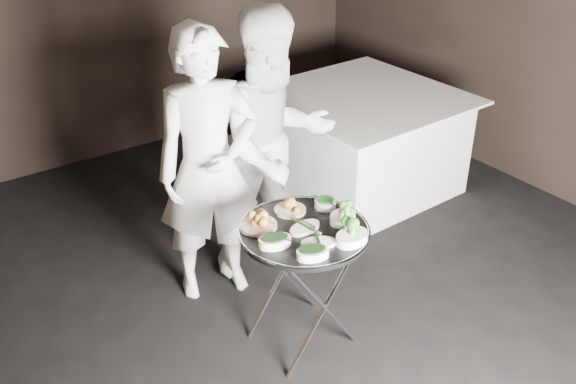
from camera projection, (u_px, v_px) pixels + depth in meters
tray_stand at (303, 281)px, 3.67m from camera, size 0.52×0.44×0.77m
serving_tray at (304, 231)px, 3.50m from camera, size 0.73×0.73×0.04m
potato_plate_a at (258, 222)px, 3.50m from camera, size 0.22×0.22×0.08m
potato_plate_b at (290, 207)px, 3.65m from camera, size 0.18×0.18×0.07m
greens_bowl at (325, 202)px, 3.68m from camera, size 0.13×0.13×0.07m
asparagus_plate_a at (305, 227)px, 3.48m from camera, size 0.22×0.14×0.04m
asparagus_plate_b at (319, 242)px, 3.36m from camera, size 0.22×0.18×0.04m
spinach_bowl_a at (275, 240)px, 3.34m from camera, size 0.20×0.16×0.07m
spinach_bowl_b at (313, 252)px, 3.25m from camera, size 0.20×0.16×0.07m
broccoli_bowl_a at (343, 216)px, 3.55m from camera, size 0.21×0.18×0.07m
broccoli_bowl_b at (352, 236)px, 3.37m from camera, size 0.20×0.16×0.08m
serving_utensils at (299, 216)px, 3.53m from camera, size 0.58×0.41×0.01m
waiter_left at (209, 168)px, 3.91m from camera, size 0.74×0.58×1.77m
waiter_right at (274, 145)px, 4.15m from camera, size 0.93×0.75×1.81m
dining_table at (361, 141)px, 5.35m from camera, size 1.45×1.45×0.83m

